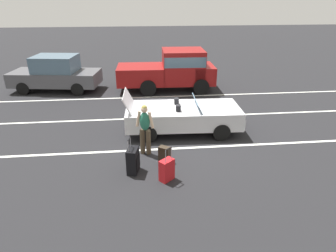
{
  "coord_description": "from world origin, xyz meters",
  "views": [
    {
      "loc": [
        -1.53,
        -9.77,
        4.65
      ],
      "look_at": [
        -0.66,
        -1.17,
        0.75
      ],
      "focal_mm": 31.17,
      "sensor_mm": 36.0,
      "label": 1
    }
  ],
  "objects_px": {
    "parked_pickup_truck_near": "(174,69)",
    "suitcase_small_carryon": "(164,154)",
    "suitcase_large_black": "(133,160)",
    "parked_sedan_far": "(56,74)",
    "suitcase_medium_bright": "(167,170)",
    "convertible_car": "(188,116)",
    "traveler_person": "(145,127)"
  },
  "relations": [
    {
      "from": "parked_pickup_truck_near",
      "to": "suitcase_medium_bright",
      "type": "bearing_deg",
      "value": -96.36
    },
    {
      "from": "convertible_car",
      "to": "parked_sedan_far",
      "type": "xyz_separation_m",
      "value": [
        -6.06,
        5.72,
        0.3
      ]
    },
    {
      "from": "convertible_car",
      "to": "suitcase_large_black",
      "type": "bearing_deg",
      "value": -125.33
    },
    {
      "from": "suitcase_medium_bright",
      "to": "parked_pickup_truck_near",
      "type": "height_order",
      "value": "parked_pickup_truck_near"
    },
    {
      "from": "parked_pickup_truck_near",
      "to": "suitcase_small_carryon",
      "type": "bearing_deg",
      "value": -97.19
    },
    {
      "from": "suitcase_small_carryon",
      "to": "parked_sedan_far",
      "type": "relative_size",
      "value": 0.11
    },
    {
      "from": "suitcase_medium_bright",
      "to": "traveler_person",
      "type": "distance_m",
      "value": 1.72
    },
    {
      "from": "convertible_car",
      "to": "parked_sedan_far",
      "type": "bearing_deg",
      "value": 138.94
    },
    {
      "from": "suitcase_large_black",
      "to": "parked_sedan_far",
      "type": "height_order",
      "value": "parked_sedan_far"
    },
    {
      "from": "suitcase_small_carryon",
      "to": "parked_sedan_far",
      "type": "xyz_separation_m",
      "value": [
        -5.0,
        7.85,
        0.64
      ]
    },
    {
      "from": "suitcase_medium_bright",
      "to": "convertible_car",
      "type": "bearing_deg",
      "value": -60.58
    },
    {
      "from": "suitcase_large_black",
      "to": "traveler_person",
      "type": "distance_m",
      "value": 1.23
    },
    {
      "from": "traveler_person",
      "to": "parked_sedan_far",
      "type": "relative_size",
      "value": 0.35
    },
    {
      "from": "suitcase_large_black",
      "to": "suitcase_medium_bright",
      "type": "xyz_separation_m",
      "value": [
        0.91,
        -0.49,
        -0.06
      ]
    },
    {
      "from": "suitcase_small_carryon",
      "to": "suitcase_medium_bright",
      "type": "bearing_deg",
      "value": 31.3
    },
    {
      "from": "convertible_car",
      "to": "suitcase_small_carryon",
      "type": "xyz_separation_m",
      "value": [
        -1.06,
        -2.13,
        -0.34
      ]
    },
    {
      "from": "convertible_car",
      "to": "traveler_person",
      "type": "height_order",
      "value": "traveler_person"
    },
    {
      "from": "suitcase_small_carryon",
      "to": "traveler_person",
      "type": "xyz_separation_m",
      "value": [
        -0.55,
        0.56,
        0.68
      ]
    },
    {
      "from": "parked_sedan_far",
      "to": "suitcase_medium_bright",
      "type": "bearing_deg",
      "value": 127.76
    },
    {
      "from": "suitcase_medium_bright",
      "to": "traveler_person",
      "type": "height_order",
      "value": "traveler_person"
    },
    {
      "from": "parked_sedan_far",
      "to": "convertible_car",
      "type": "bearing_deg",
      "value": 144.95
    },
    {
      "from": "parked_pickup_truck_near",
      "to": "convertible_car",
      "type": "bearing_deg",
      "value": -89.22
    },
    {
      "from": "suitcase_large_black",
      "to": "parked_sedan_far",
      "type": "xyz_separation_m",
      "value": [
        -4.06,
        8.31,
        0.52
      ]
    },
    {
      "from": "convertible_car",
      "to": "suitcase_small_carryon",
      "type": "bearing_deg",
      "value": -114.25
    },
    {
      "from": "suitcase_medium_bright",
      "to": "traveler_person",
      "type": "relative_size",
      "value": 0.61
    },
    {
      "from": "suitcase_medium_bright",
      "to": "parked_sedan_far",
      "type": "distance_m",
      "value": 10.13
    },
    {
      "from": "suitcase_small_carryon",
      "to": "traveler_person",
      "type": "distance_m",
      "value": 1.04
    },
    {
      "from": "convertible_car",
      "to": "traveler_person",
      "type": "relative_size",
      "value": 2.58
    },
    {
      "from": "suitcase_medium_bright",
      "to": "suitcase_small_carryon",
      "type": "xyz_separation_m",
      "value": [
        0.03,
        0.95,
        -0.06
      ]
    },
    {
      "from": "convertible_car",
      "to": "suitcase_medium_bright",
      "type": "xyz_separation_m",
      "value": [
        -1.09,
        -3.08,
        -0.28
      ]
    },
    {
      "from": "traveler_person",
      "to": "parked_pickup_truck_near",
      "type": "xyz_separation_m",
      "value": [
        1.7,
        6.76,
        0.18
      ]
    },
    {
      "from": "traveler_person",
      "to": "parked_sedan_far",
      "type": "xyz_separation_m",
      "value": [
        -4.44,
        7.29,
        -0.04
      ]
    }
  ]
}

